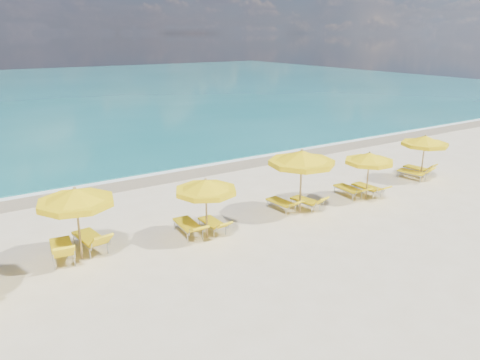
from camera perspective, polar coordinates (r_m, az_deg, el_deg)
ground_plane at (r=17.66m, az=2.66°, el=-4.94°), size 120.00×120.00×0.00m
ocean at (r=62.34m, az=-24.35°, el=9.73°), size 120.00×80.00×0.30m
wet_sand_band at (r=23.72m, az=-7.79°, el=0.81°), size 120.00×2.60×0.01m
foam_line at (r=24.42m, az=-8.60°, el=1.26°), size 120.00×1.20×0.03m
whitecap_near at (r=31.18m, az=-25.66°, el=3.25°), size 14.00×0.36×0.05m
whitecap_far at (r=41.72m, az=-7.72°, el=8.01°), size 18.00×0.30×0.05m
umbrella_1 at (r=14.86m, az=-19.42°, el=-2.04°), size 2.62×2.62×2.37m
umbrella_2 at (r=15.61m, az=-4.19°, el=-0.84°), size 2.28×2.28×2.15m
umbrella_3 at (r=17.85m, az=7.54°, el=2.62°), size 3.01×3.01×2.58m
umbrella_4 at (r=20.12m, az=15.48°, el=2.55°), size 2.57×2.57×2.07m
umbrella_5 at (r=23.74m, az=21.62°, el=4.41°), size 2.22×2.22×2.19m
lounger_1_left at (r=15.64m, az=-20.84°, el=-8.27°), size 0.88×1.96×0.91m
lounger_1_right at (r=16.01m, az=-17.70°, el=-7.31°), size 0.88×2.00×0.90m
lounger_2_left at (r=16.42m, az=-6.28°, el=-5.97°), size 0.75×1.93×0.75m
lounger_2_right at (r=16.66m, az=-3.31°, el=-5.65°), size 0.55×1.61×0.67m
lounger_3_left at (r=18.60m, az=5.12°, el=-3.14°), size 0.69×1.72×0.69m
lounger_3_right at (r=18.91m, az=8.09°, el=-2.91°), size 0.77×1.66×0.73m
lounger_4_left at (r=20.62m, az=13.11°, el=-1.44°), size 0.67×1.80×0.68m
lounger_4_right at (r=21.04m, az=15.28°, el=-1.23°), size 0.63×1.78×0.67m
lounger_5_left at (r=23.95m, az=20.30°, el=0.56°), size 0.87×1.75×0.78m
lounger_5_right at (r=24.86m, az=20.79°, el=1.06°), size 0.70×1.62×0.73m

